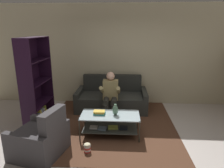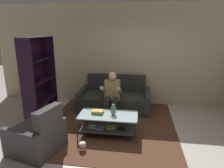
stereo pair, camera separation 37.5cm
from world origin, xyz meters
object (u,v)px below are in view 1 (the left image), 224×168
object	(u,v)px
couch	(112,99)
coffee_table	(110,122)
person_seated_center	(110,93)
armchair	(41,139)
vase	(115,110)
popcorn_tub	(87,148)
bookshelf	(35,93)
book_stack	(99,113)

from	to	relation	value
couch	coffee_table	world-z (taller)	couch
person_seated_center	armchair	world-z (taller)	person_seated_center
person_seated_center	vase	xyz separation A→B (m)	(0.16, -0.91, -0.06)
couch	armchair	size ratio (longest dim) A/B	1.95
armchair	popcorn_tub	xyz separation A→B (m)	(0.82, 0.09, -0.20)
vase	bookshelf	size ratio (longest dim) A/B	0.12
couch	person_seated_center	bearing A→B (deg)	-90.00
vase	book_stack	xyz separation A→B (m)	(-0.34, 0.02, -0.08)
couch	bookshelf	world-z (taller)	bookshelf
person_seated_center	coffee_table	xyz separation A→B (m)	(0.05, -0.90, -0.34)
coffee_table	popcorn_tub	bearing A→B (deg)	-119.80
bookshelf	armchair	xyz separation A→B (m)	(0.56, -1.15, -0.49)
couch	vase	distance (m)	1.51
book_stack	armchair	xyz separation A→B (m)	(-0.97, -0.77, -0.21)
couch	coffee_table	xyz separation A→B (m)	(0.05, -1.47, 0.01)
book_stack	bookshelf	distance (m)	1.59
bookshelf	couch	bearing A→B (deg)	32.32
person_seated_center	book_stack	distance (m)	0.91
popcorn_tub	coffee_table	bearing A→B (deg)	60.20
bookshelf	armchair	bearing A→B (deg)	-64.20
book_stack	bookshelf	bearing A→B (deg)	166.04
person_seated_center	vase	world-z (taller)	person_seated_center
book_stack	bookshelf	world-z (taller)	bookshelf
vase	armchair	distance (m)	1.53
bookshelf	popcorn_tub	size ratio (longest dim) A/B	11.16
book_stack	popcorn_tub	bearing A→B (deg)	-102.68
person_seated_center	couch	bearing A→B (deg)	90.00
person_seated_center	popcorn_tub	xyz separation A→B (m)	(-0.32, -1.56, -0.55)
couch	coffee_table	distance (m)	1.47
coffee_table	armchair	distance (m)	1.41
vase	armchair	xyz separation A→B (m)	(-1.30, -0.75, -0.28)
couch	person_seated_center	world-z (taller)	person_seated_center
bookshelf	person_seated_center	bearing A→B (deg)	16.66
person_seated_center	book_stack	size ratio (longest dim) A/B	4.69
couch	person_seated_center	size ratio (longest dim) A/B	1.67
coffee_table	vase	distance (m)	0.30
bookshelf	popcorn_tub	bearing A→B (deg)	-37.54
popcorn_tub	book_stack	bearing A→B (deg)	77.32
popcorn_tub	couch	bearing A→B (deg)	81.34
vase	popcorn_tub	xyz separation A→B (m)	(-0.49, -0.65, -0.49)
armchair	popcorn_tub	bearing A→B (deg)	6.61
vase	book_stack	distance (m)	0.34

